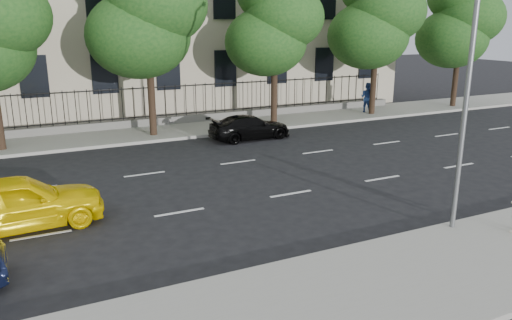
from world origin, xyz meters
The scene contains 13 objects.
ground centered at (0.00, 0.00, 0.00)m, with size 120.00×120.00×0.00m, color black.
near_sidewalk centered at (0.00, -4.00, 0.07)m, with size 60.00×4.00×0.15m, color gray.
far_sidewalk centered at (0.00, 14.00, 0.07)m, with size 60.00×4.00×0.15m, color gray.
lane_markings centered at (0.00, 4.75, 0.01)m, with size 49.60×4.62×0.01m, color silver, non-canonical shape.
iron_fence centered at (0.00, 15.70, 0.65)m, with size 30.00×0.50×2.20m.
street_light centered at (2.50, -1.77, 5.15)m, with size 0.25×3.32×8.05m.
tree_c centered at (-1.96, 13.36, 6.41)m, with size 5.89×5.50×9.80m.
tree_d centered at (5.04, 13.36, 5.84)m, with size 5.34×4.94×8.84m.
tree_e centered at (12.04, 13.36, 6.20)m, with size 5.71×5.31×9.46m.
tree_f centered at (19.04, 13.36, 5.88)m, with size 5.52×5.12×9.01m.
yellow_taxi centered at (-8.51, 3.25, 0.80)m, with size 1.89×4.70×1.60m, color #FFDA00.
black_sedan centered at (2.31, 10.72, 0.61)m, with size 1.72×4.23×1.23m, color black.
pedestrian_far centered at (12.07, 13.79, 1.09)m, with size 0.91×0.71×1.88m, color #264691.
Camera 1 is at (-8.22, -11.65, 5.74)m, focal length 35.00 mm.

